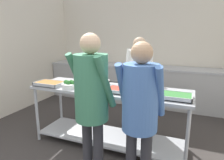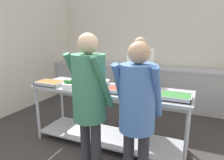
% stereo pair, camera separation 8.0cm
% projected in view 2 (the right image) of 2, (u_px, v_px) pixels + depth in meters
% --- Properties ---
extents(wall_rear, '(4.84, 0.06, 2.65)m').
position_uv_depth(wall_rear, '(148.00, 48.00, 4.97)').
color(wall_rear, beige).
rests_on(wall_rear, ground_plane).
extents(wall_left, '(0.06, 3.91, 2.65)m').
position_uv_depth(wall_left, '(15.00, 50.00, 4.21)').
color(wall_left, beige).
rests_on(wall_left, ground_plane).
extents(back_counter, '(4.68, 0.65, 0.91)m').
position_uv_depth(back_counter, '(143.00, 85.00, 4.84)').
color(back_counter, '#A8A8A8').
rests_on(back_counter, ground_plane).
extents(serving_counter, '(2.31, 0.71, 0.89)m').
position_uv_depth(serving_counter, '(109.00, 107.00, 2.96)').
color(serving_counter, '#ADAFB5').
rests_on(serving_counter, ground_plane).
extents(serving_tray_vegetables, '(0.42, 0.28, 0.05)m').
position_uv_depth(serving_tray_vegetables, '(50.00, 83.00, 3.07)').
color(serving_tray_vegetables, '#ADAFB5').
rests_on(serving_tray_vegetables, serving_counter).
extents(broccoli_bowl, '(0.23, 0.23, 0.11)m').
position_uv_depth(broccoli_bowl, '(70.00, 84.00, 2.92)').
color(broccoli_bowl, silver).
rests_on(broccoli_bowl, serving_counter).
extents(sauce_pan, '(0.40, 0.26, 0.07)m').
position_uv_depth(sauce_pan, '(102.00, 82.00, 3.10)').
color(sauce_pan, '#ADAFB5').
rests_on(sauce_pan, serving_counter).
extents(serving_tray_greens, '(0.43, 0.26, 0.05)m').
position_uv_depth(serving_tray_greens, '(122.00, 91.00, 2.67)').
color(serving_tray_greens, '#ADAFB5').
rests_on(serving_tray_greens, serving_counter).
extents(plate_stack, '(0.22, 0.22, 0.06)m').
position_uv_depth(plate_stack, '(150.00, 92.00, 2.60)').
color(plate_stack, white).
rests_on(plate_stack, serving_counter).
extents(serving_tray_roast, '(0.37, 0.29, 0.05)m').
position_uv_depth(serving_tray_roast, '(176.00, 97.00, 2.41)').
color(serving_tray_roast, '#ADAFB5').
rests_on(serving_tray_roast, serving_counter).
extents(guest_serving_left, '(0.50, 0.41, 1.68)m').
position_uv_depth(guest_serving_left, '(89.00, 95.00, 2.10)').
color(guest_serving_left, '#2D2D33').
rests_on(guest_serving_left, ground_plane).
extents(guest_serving_right, '(0.46, 0.35, 1.60)m').
position_uv_depth(guest_serving_right, '(137.00, 105.00, 1.95)').
color(guest_serving_right, '#2D2D33').
rests_on(guest_serving_right, ground_plane).
extents(cook_behind_counter, '(0.49, 0.37, 1.61)m').
position_uv_depth(cook_behind_counter, '(139.00, 75.00, 3.34)').
color(cook_behind_counter, '#2D2D33').
rests_on(cook_behind_counter, ground_plane).
extents(water_bottle, '(0.08, 0.08, 0.26)m').
position_uv_depth(water_bottle, '(148.00, 61.00, 4.71)').
color(water_bottle, '#23602D').
rests_on(water_bottle, back_counter).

